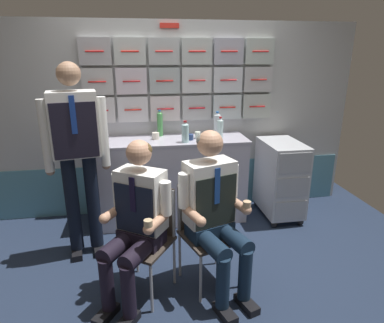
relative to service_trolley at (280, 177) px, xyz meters
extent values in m
cube|color=#1F2A40|center=(-1.16, -0.95, -0.49)|extent=(4.80, 4.80, 0.04)
cube|color=#B3B6B7|center=(-1.16, 0.43, 0.60)|extent=(4.20, 0.06, 2.15)
cube|color=teal|center=(-1.16, 0.39, -0.18)|extent=(4.12, 0.01, 0.58)
cube|color=silver|center=(-1.96, 0.37, 0.76)|extent=(0.32, 0.06, 0.27)
cylinder|color=red|center=(-1.96, 0.33, 0.76)|extent=(0.18, 0.01, 0.01)
cube|color=silver|center=(-1.61, 0.37, 0.76)|extent=(0.32, 0.06, 0.27)
cylinder|color=red|center=(-1.61, 0.33, 0.76)|extent=(0.18, 0.01, 0.01)
cube|color=silver|center=(-1.26, 0.37, 0.76)|extent=(0.32, 0.06, 0.27)
cylinder|color=red|center=(-1.26, 0.33, 0.76)|extent=(0.18, 0.01, 0.01)
cube|color=#B1B4B6|center=(-0.91, 0.37, 0.76)|extent=(0.32, 0.06, 0.27)
cylinder|color=red|center=(-0.91, 0.33, 0.76)|extent=(0.18, 0.01, 0.01)
cube|color=silver|center=(-0.55, 0.37, 0.76)|extent=(0.32, 0.06, 0.27)
cylinder|color=red|center=(-0.55, 0.33, 0.76)|extent=(0.18, 0.01, 0.01)
cube|color=#AFB7B1|center=(-0.20, 0.37, 0.76)|extent=(0.32, 0.06, 0.27)
cylinder|color=red|center=(-0.20, 0.33, 0.76)|extent=(0.18, 0.01, 0.01)
cube|color=#BCBCBD|center=(-1.96, 0.37, 1.06)|extent=(0.32, 0.06, 0.27)
cylinder|color=red|center=(-1.96, 0.33, 1.06)|extent=(0.18, 0.01, 0.01)
cube|color=silver|center=(-1.61, 0.37, 1.06)|extent=(0.32, 0.06, 0.27)
cylinder|color=red|center=(-1.61, 0.33, 1.06)|extent=(0.18, 0.01, 0.01)
cube|color=#A7B3B5|center=(-1.26, 0.37, 1.06)|extent=(0.32, 0.06, 0.27)
cylinder|color=red|center=(-1.26, 0.33, 1.06)|extent=(0.18, 0.01, 0.01)
cube|color=silver|center=(-0.91, 0.37, 1.06)|extent=(0.32, 0.06, 0.27)
cylinder|color=red|center=(-0.91, 0.33, 1.06)|extent=(0.18, 0.01, 0.01)
cube|color=silver|center=(-0.55, 0.37, 1.06)|extent=(0.32, 0.06, 0.27)
cylinder|color=red|center=(-0.55, 0.33, 1.06)|extent=(0.18, 0.01, 0.01)
cube|color=#B4B4B6|center=(-0.20, 0.37, 1.06)|extent=(0.32, 0.06, 0.27)
cylinder|color=red|center=(-0.20, 0.33, 1.06)|extent=(0.18, 0.01, 0.01)
cube|color=#A9A9B0|center=(-1.96, 0.37, 1.36)|extent=(0.32, 0.06, 0.27)
cylinder|color=red|center=(-1.96, 0.33, 1.36)|extent=(0.18, 0.01, 0.01)
cube|color=silver|center=(-1.61, 0.37, 1.36)|extent=(0.32, 0.06, 0.27)
cylinder|color=red|center=(-1.61, 0.33, 1.36)|extent=(0.18, 0.01, 0.01)
cube|color=#B2B9BA|center=(-1.26, 0.37, 1.36)|extent=(0.32, 0.06, 0.27)
cylinder|color=red|center=(-1.26, 0.33, 1.36)|extent=(0.18, 0.01, 0.01)
cube|color=#B8C1BE|center=(-0.91, 0.37, 1.36)|extent=(0.32, 0.06, 0.27)
cylinder|color=red|center=(-0.91, 0.33, 1.36)|extent=(0.18, 0.01, 0.01)
cube|color=#A8AAB9|center=(-0.55, 0.37, 1.36)|extent=(0.32, 0.06, 0.27)
cylinder|color=red|center=(-0.55, 0.33, 1.36)|extent=(0.18, 0.01, 0.01)
cube|color=#B1BEB7|center=(-0.20, 0.37, 1.36)|extent=(0.32, 0.06, 0.27)
cylinder|color=red|center=(-0.20, 0.33, 1.36)|extent=(0.18, 0.01, 0.01)
cube|color=red|center=(-1.19, 0.38, 1.61)|extent=(0.20, 0.02, 0.05)
cube|color=#BAB7C8|center=(-1.25, 0.14, -0.02)|extent=(1.67, 0.52, 0.90)
cube|color=#ABA8B9|center=(-1.25, 0.14, 0.45)|extent=(1.70, 0.53, 0.03)
sphere|color=black|center=(-0.16, -0.27, -0.44)|extent=(0.07, 0.07, 0.07)
sphere|color=black|center=(0.15, -0.27, -0.44)|extent=(0.07, 0.07, 0.07)
sphere|color=black|center=(-0.16, 0.28, -0.44)|extent=(0.07, 0.07, 0.07)
sphere|color=black|center=(0.15, 0.28, -0.44)|extent=(0.07, 0.07, 0.07)
cube|color=silver|center=(0.00, 0.00, 0.00)|extent=(0.40, 0.64, 0.81)
cube|color=#A8ACB3|center=(0.00, -0.32, -0.27)|extent=(0.35, 0.01, 0.22)
cube|color=#A8ACB3|center=(0.00, -0.32, 0.00)|extent=(0.35, 0.01, 0.22)
cube|color=#A8ACB3|center=(0.00, -0.32, 0.27)|extent=(0.35, 0.01, 0.22)
cylinder|color=#28282D|center=(0.00, -0.30, 0.39)|extent=(0.32, 0.02, 0.02)
cylinder|color=#A8AAAF|center=(-1.83, -1.12, -0.27)|extent=(0.02, 0.02, 0.41)
cylinder|color=#A8AAAF|center=(-1.53, -1.32, -0.27)|extent=(0.02, 0.02, 0.41)
cylinder|color=#A8AAAF|center=(-1.63, -0.82, -0.27)|extent=(0.02, 0.02, 0.41)
cylinder|color=#A8AAAF|center=(-1.33, -1.02, -0.27)|extent=(0.02, 0.02, 0.41)
cube|color=#3C322B|center=(-1.58, -1.07, -0.05)|extent=(0.55, 0.55, 0.02)
cube|color=#3C322B|center=(-1.48, -0.91, 0.16)|extent=(0.32, 0.23, 0.40)
cylinder|color=#A8AAAF|center=(-1.63, -0.82, 0.16)|extent=(0.02, 0.02, 0.40)
cylinder|color=#A8AAAF|center=(-1.33, -1.02, 0.16)|extent=(0.02, 0.02, 0.40)
cube|color=black|center=(-1.86, -1.33, -0.44)|extent=(0.20, 0.23, 0.06)
cube|color=black|center=(-1.71, -1.43, -0.44)|extent=(0.20, 0.23, 0.06)
cylinder|color=black|center=(-1.84, -1.29, -0.21)|extent=(0.10, 0.10, 0.40)
cylinder|color=black|center=(-1.69, -1.39, -0.21)|extent=(0.10, 0.10, 0.40)
cylinder|color=black|center=(-1.75, -1.16, 0.01)|extent=(0.31, 0.38, 0.13)
cylinder|color=black|center=(-1.60, -1.26, 0.01)|extent=(0.31, 0.38, 0.13)
cube|color=black|center=(-1.58, -1.07, 0.02)|extent=(0.38, 0.35, 0.12)
cube|color=white|center=(-1.57, -1.05, 0.31)|extent=(0.40, 0.35, 0.46)
cube|color=black|center=(-1.63, -1.14, 0.28)|extent=(0.27, 0.19, 0.37)
cube|color=black|center=(-1.63, -1.14, 0.40)|extent=(0.04, 0.03, 0.26)
cylinder|color=white|center=(-1.74, -0.94, 0.36)|extent=(0.08, 0.08, 0.25)
cylinder|color=tan|center=(-1.78, -1.04, 0.22)|extent=(0.19, 0.23, 0.07)
sphere|color=tan|center=(-1.84, -1.12, 0.22)|extent=(0.08, 0.08, 0.08)
cylinder|color=white|center=(-1.40, -1.17, 0.36)|extent=(0.08, 0.08, 0.25)
cylinder|color=tan|center=(-1.48, -1.24, 0.22)|extent=(0.19, 0.23, 0.07)
sphere|color=tan|center=(-1.53, -1.33, 0.22)|extent=(0.08, 0.08, 0.08)
cylinder|color=tan|center=(-1.53, -1.33, 0.26)|extent=(0.06, 0.06, 0.06)
sphere|color=tan|center=(-1.57, -1.05, 0.68)|extent=(0.18, 0.18, 0.18)
ellipsoid|color=brown|center=(-1.56, -1.04, 0.69)|extent=(0.24, 0.24, 0.13)
cylinder|color=#A8AAAF|center=(-1.16, -1.27, -0.27)|extent=(0.02, 0.02, 0.41)
cylinder|color=#A8AAAF|center=(-0.82, -1.16, -0.27)|extent=(0.02, 0.02, 0.41)
cylinder|color=#A8AAAF|center=(-1.28, -0.93, -0.27)|extent=(0.02, 0.02, 0.41)
cylinder|color=#A8AAAF|center=(-0.93, -0.82, -0.27)|extent=(0.02, 0.02, 0.41)
cube|color=#3C322B|center=(-1.05, -1.05, -0.05)|extent=(0.51, 0.51, 0.02)
cube|color=#3C322B|center=(-1.11, -0.87, 0.16)|extent=(0.36, 0.14, 0.40)
cylinder|color=#A8AAAF|center=(-1.28, -0.93, 0.16)|extent=(0.02, 0.02, 0.40)
cylinder|color=#A8AAAF|center=(-0.93, -0.82, 0.16)|extent=(0.02, 0.02, 0.40)
cube|color=black|center=(-1.02, -1.45, -0.44)|extent=(0.15, 0.24, 0.06)
cube|color=black|center=(-0.83, -1.39, -0.44)|extent=(0.15, 0.24, 0.06)
cylinder|color=#142539|center=(-1.03, -1.41, -0.21)|extent=(0.10, 0.10, 0.40)
cylinder|color=#142539|center=(-0.85, -1.35, -0.21)|extent=(0.10, 0.10, 0.40)
cylinder|color=#142539|center=(-1.08, -1.24, 0.01)|extent=(0.25, 0.41, 0.13)
cylinder|color=#142539|center=(-0.90, -1.18, 0.01)|extent=(0.25, 0.41, 0.13)
cube|color=#142539|center=(-1.05, -1.05, 0.02)|extent=(0.40, 0.30, 0.12)
cube|color=white|center=(-1.05, -1.03, 0.33)|extent=(0.42, 0.31, 0.50)
cube|color=black|center=(-1.02, -1.13, 0.29)|extent=(0.33, 0.12, 0.40)
cube|color=navy|center=(-1.02, -1.14, 0.42)|extent=(0.04, 0.02, 0.28)
cylinder|color=white|center=(-1.26, -1.10, 0.38)|extent=(0.08, 0.08, 0.27)
cylinder|color=tan|center=(-1.20, -1.19, 0.23)|extent=(0.14, 0.26, 0.07)
sphere|color=tan|center=(-1.17, -1.30, 0.23)|extent=(0.08, 0.08, 0.08)
cylinder|color=white|center=(-0.85, -0.96, 0.38)|extent=(0.08, 0.08, 0.27)
cylinder|color=tan|center=(-0.83, -1.07, 0.23)|extent=(0.14, 0.26, 0.07)
sphere|color=tan|center=(-0.80, -1.18, 0.23)|extent=(0.08, 0.08, 0.08)
cylinder|color=tan|center=(-0.80, -1.18, 0.27)|extent=(0.06, 0.06, 0.06)
sphere|color=tan|center=(-1.05, -1.03, 0.71)|extent=(0.20, 0.20, 0.20)
ellipsoid|color=gray|center=(-1.06, -1.01, 0.73)|extent=(0.24, 0.23, 0.14)
cube|color=black|center=(-2.19, -0.48, -0.44)|extent=(0.13, 0.25, 0.06)
cube|color=black|center=(-2.00, -0.44, -0.44)|extent=(0.13, 0.25, 0.06)
cylinder|color=black|center=(-2.19, -0.44, 0.04)|extent=(0.12, 0.12, 0.90)
cylinder|color=black|center=(-2.01, -0.41, 0.04)|extent=(0.12, 0.12, 0.90)
cube|color=white|center=(-2.10, -0.43, 0.77)|extent=(0.42, 0.29, 0.55)
cube|color=black|center=(-2.08, -0.54, 0.74)|extent=(0.36, 0.08, 0.47)
cube|color=navy|center=(-2.08, -0.55, 0.87)|extent=(0.04, 0.02, 0.31)
cylinder|color=white|center=(-2.33, -0.47, 0.68)|extent=(0.08, 0.08, 0.62)
sphere|color=#9B755A|center=(-2.33, -0.47, 0.37)|extent=(0.08, 0.08, 0.08)
cylinder|color=white|center=(-1.87, -0.39, 0.68)|extent=(0.08, 0.08, 0.62)
sphere|color=#9B755A|center=(-1.87, -0.39, 0.37)|extent=(0.08, 0.08, 0.08)
sphere|color=#9B755A|center=(-2.10, -0.43, 1.18)|extent=(0.20, 0.20, 0.20)
ellipsoid|color=brown|center=(-2.10, -0.41, 1.20)|extent=(0.22, 0.21, 0.14)
cylinder|color=#499A4F|center=(-1.33, 0.30, 0.59)|extent=(0.06, 0.06, 0.25)
cone|color=#499A4F|center=(-1.33, 0.30, 0.72)|extent=(0.06, 0.06, 0.02)
cylinder|color=blue|center=(-1.33, 0.30, 0.75)|extent=(0.03, 0.03, 0.02)
cylinder|color=#ABD9DB|center=(-1.09, -0.02, 0.55)|extent=(0.07, 0.07, 0.18)
cone|color=#ABD9DB|center=(-1.09, -0.02, 0.66)|extent=(0.07, 0.07, 0.02)
cylinder|color=red|center=(-1.09, -0.02, 0.68)|extent=(0.03, 0.03, 0.02)
cylinder|color=silver|center=(-0.69, 0.26, 0.57)|extent=(0.08, 0.08, 0.22)
cone|color=silver|center=(-0.69, 0.26, 0.69)|extent=(0.08, 0.08, 0.02)
cylinder|color=blue|center=(-0.69, 0.26, 0.72)|extent=(0.03, 0.03, 0.02)
cylinder|color=silver|center=(-0.69, 0.12, 0.55)|extent=(0.07, 0.07, 0.19)
cone|color=silver|center=(-0.69, 0.12, 0.66)|extent=(0.07, 0.07, 0.02)
cylinder|color=red|center=(-0.69, 0.12, 0.68)|extent=(0.03, 0.03, 0.02)
cylinder|color=navy|center=(-1.97, 0.03, 0.50)|extent=(0.06, 0.06, 0.08)
cylinder|color=#382114|center=(-1.97, 0.03, 0.53)|extent=(0.05, 0.05, 0.01)
cylinder|color=silver|center=(-1.38, 0.16, 0.50)|extent=(0.08, 0.08, 0.07)
cylinder|color=#382114|center=(-1.38, 0.16, 0.53)|extent=(0.06, 0.06, 0.01)
cylinder|color=navy|center=(-1.03, 0.07, 0.49)|extent=(0.07, 0.07, 0.06)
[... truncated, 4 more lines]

